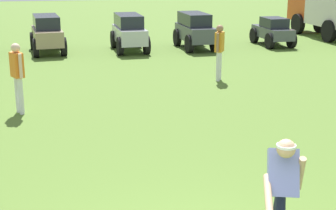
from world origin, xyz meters
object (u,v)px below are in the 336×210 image
(parked_car_slot_f, at_px, (273,31))
(box_truck, at_px, (335,10))
(parked_car_slot_c, at_px, (47,33))
(parked_car_slot_d, at_px, (129,31))
(frisbee_thrower, at_px, (282,186))
(teammate_deep, at_px, (219,47))
(teammate_near_sideline, at_px, (17,72))
(parked_car_slot_e, at_px, (195,30))

(parked_car_slot_f, distance_m, box_truck, 3.35)
(parked_car_slot_c, bearing_deg, parked_car_slot_d, -4.08)
(frisbee_thrower, relative_size, parked_car_slot_c, 0.56)
(teammate_deep, xyz_separation_m, parked_car_slot_c, (-4.84, 5.57, -0.22))
(teammate_near_sideline, bearing_deg, parked_car_slot_c, 87.07)
(parked_car_slot_f, relative_size, box_truck, 0.37)
(teammate_near_sideline, bearing_deg, parked_car_slot_f, 40.42)
(parked_car_slot_c, relative_size, box_truck, 0.42)
(parked_car_slot_f, xyz_separation_m, box_truck, (3.14, 0.96, 0.67))
(frisbee_thrower, relative_size, teammate_near_sideline, 0.90)
(teammate_deep, height_order, parked_car_slot_c, teammate_deep)
(teammate_deep, bearing_deg, parked_car_slot_c, 130.95)
(teammate_near_sideline, bearing_deg, teammate_deep, 23.18)
(parked_car_slot_d, bearing_deg, teammate_deep, -70.85)
(teammate_near_sideline, bearing_deg, parked_car_slot_d, 66.06)
(parked_car_slot_d, bearing_deg, parked_car_slot_f, 1.47)
(teammate_near_sideline, bearing_deg, box_truck, 35.44)
(teammate_deep, bearing_deg, frisbee_thrower, -102.03)
(frisbee_thrower, xyz_separation_m, teammate_near_sideline, (-3.41, 6.33, 0.15))
(parked_car_slot_f, height_order, box_truck, box_truck)
(teammate_deep, xyz_separation_m, parked_car_slot_f, (3.86, 5.51, -0.38))
(parked_car_slot_d, relative_size, parked_car_slot_e, 1.00)
(frisbee_thrower, xyz_separation_m, parked_car_slot_e, (2.49, 13.97, -0.07))
(teammate_deep, distance_m, parked_car_slot_c, 7.38)
(parked_car_slot_c, distance_m, box_truck, 11.89)
(teammate_deep, distance_m, parked_car_slot_f, 6.74)
(frisbee_thrower, distance_m, teammate_deep, 8.77)
(frisbee_thrower, height_order, box_truck, box_truck)
(teammate_near_sideline, relative_size, parked_car_slot_d, 0.64)
(teammate_deep, bearing_deg, teammate_near_sideline, -156.82)
(teammate_near_sideline, height_order, box_truck, box_truck)
(frisbee_thrower, height_order, teammate_near_sideline, teammate_near_sideline)
(parked_car_slot_d, bearing_deg, parked_car_slot_c, 175.92)
(frisbee_thrower, bearing_deg, parked_car_slot_f, 68.00)
(teammate_near_sideline, relative_size, teammate_deep, 1.00)
(teammate_deep, distance_m, box_truck, 9.54)
(frisbee_thrower, distance_m, parked_car_slot_c, 14.47)
(parked_car_slot_f, bearing_deg, teammate_deep, -125.04)
(parked_car_slot_e, bearing_deg, box_truck, 9.62)
(frisbee_thrower, distance_m, parked_car_slot_f, 15.19)
(parked_car_slot_d, distance_m, parked_car_slot_e, 2.52)
(frisbee_thrower, height_order, teammate_deep, teammate_deep)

